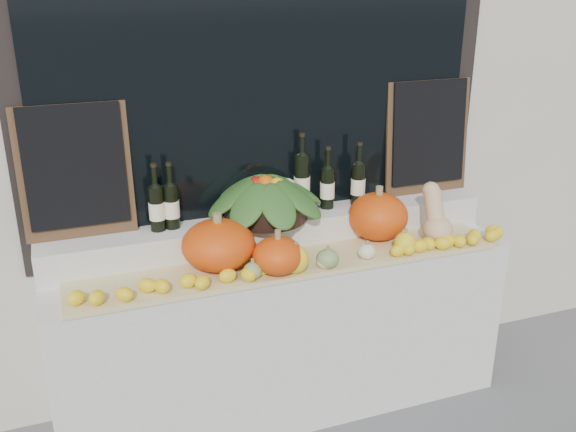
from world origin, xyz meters
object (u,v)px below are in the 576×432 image
(butternut_squash, at_px, (436,218))
(wine_bottle_tall, at_px, (302,182))
(pumpkin_left, at_px, (218,245))
(produce_bowl, at_px, (266,197))
(pumpkin_right, at_px, (378,216))

(butternut_squash, distance_m, wine_bottle_tall, 0.71)
(pumpkin_left, bearing_deg, produce_bowl, 34.40)
(pumpkin_right, height_order, butternut_squash, butternut_squash)
(pumpkin_right, xyz_separation_m, butternut_squash, (0.26, -0.13, 0.00))
(pumpkin_left, bearing_deg, wine_bottle_tall, 26.97)
(pumpkin_right, bearing_deg, wine_bottle_tall, 149.51)
(butternut_squash, height_order, wine_bottle_tall, wine_bottle_tall)
(pumpkin_right, height_order, produce_bowl, produce_bowl)
(pumpkin_left, distance_m, produce_bowl, 0.39)
(pumpkin_right, xyz_separation_m, wine_bottle_tall, (-0.34, 0.20, 0.16))
(produce_bowl, bearing_deg, butternut_squash, -18.35)
(wine_bottle_tall, bearing_deg, butternut_squash, -28.50)
(pumpkin_left, relative_size, produce_bowl, 0.54)
(pumpkin_right, distance_m, produce_bowl, 0.59)
(butternut_squash, bearing_deg, wine_bottle_tall, 151.50)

